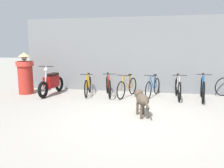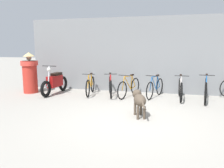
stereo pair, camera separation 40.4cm
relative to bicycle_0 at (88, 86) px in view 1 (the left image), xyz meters
name	(u,v)px [view 1 (the left image)]	position (x,y,z in m)	size (l,w,h in m)	color
ground_plane	(133,121)	(1.99, -2.69, -0.34)	(60.00, 60.00, 0.00)	#9E998E
shop_wall_back	(143,55)	(1.99, 1.00, 1.14)	(9.84, 0.20, 2.97)	slate
bicycle_0	(88,86)	(0.00, 0.00, 0.00)	(0.46, 1.61, 0.84)	black
bicycle_1	(108,86)	(0.79, 0.01, 0.01)	(0.59, 1.62, 0.87)	black
bicycle_2	(127,87)	(1.51, -0.05, 0.01)	(0.60, 1.57, 0.84)	black
bicycle_3	(153,87)	(2.43, 0.14, 0.00)	(0.58, 1.56, 0.83)	black
bicycle_4	(178,88)	(3.31, 0.06, 0.01)	(0.46, 1.71, 0.87)	black
bicycle_5	(202,89)	(4.11, -0.05, 0.04)	(0.46, 1.76, 0.93)	black
motorcycle	(52,83)	(-1.38, -0.23, 0.10)	(0.58, 1.87, 1.13)	black
stray_dog	(142,99)	(2.16, -2.22, 0.10)	(0.53, 1.06, 0.66)	#4C3F33
person_in_robes	(25,74)	(-2.43, -0.27, 0.44)	(0.92, 0.92, 1.60)	#B72D23
spare_tire_left	(223,87)	(4.99, 0.75, 0.01)	(0.66, 0.30, 0.70)	black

